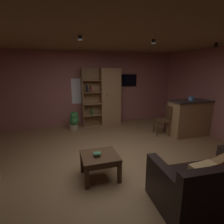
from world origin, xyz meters
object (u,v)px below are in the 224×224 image
coffee_table (100,159)px  potted_floor_plant (74,121)px  kitchen_bar_counter (193,117)px  table_book_1 (97,154)px  table_book_0 (98,153)px  tissue_box (192,99)px  bookshelf_cabinet (108,97)px  table_book_2 (97,153)px  wall_mounted_tv (127,80)px  leather_couch (208,187)px  dining_chair (164,118)px

coffee_table → potted_floor_plant: (-0.19, 2.86, -0.04)m
kitchen_bar_counter → table_book_1: (-3.34, -1.38, -0.06)m
kitchen_bar_counter → table_book_0: size_ratio=14.54×
tissue_box → potted_floor_plant: bearing=155.8°
bookshelf_cabinet → table_book_2: size_ratio=16.18×
bookshelf_cabinet → coffee_table: bookshelf_cabinet is taller
bookshelf_cabinet → potted_floor_plant: bearing=-165.6°
table_book_2 → table_book_0: bearing=66.2°
table_book_0 → potted_floor_plant: size_ratio=0.17×
kitchen_bar_counter → table_book_1: 3.61m
coffee_table → table_book_0: 0.12m
tissue_box → table_book_0: 3.48m
table_book_1 → table_book_2: bearing=-87.7°
potted_floor_plant → wall_mounted_tv: bearing=14.5°
kitchen_bar_counter → coffee_table: bearing=-157.4°
leather_couch → coffee_table: (-1.33, 1.18, 0.05)m
kitchen_bar_counter → table_book_2: bearing=-157.2°
table_book_0 → kitchen_bar_counter: bearing=21.5°
coffee_table → table_book_2: (-0.06, -0.04, 0.15)m
table_book_2 → wall_mounted_tv: 4.08m
wall_mounted_tv → dining_chair: bearing=-72.7°
table_book_0 → dining_chair: dining_chair is taller
tissue_box → coffee_table: size_ratio=0.18×
bookshelf_cabinet → tissue_box: size_ratio=16.86×
table_book_2 → potted_floor_plant: size_ratio=0.20×
dining_chair → potted_floor_plant: dining_chair is taller
dining_chair → potted_floor_plant: (-2.62, 1.24, -0.20)m
bookshelf_cabinet → tissue_box: (2.07, -1.82, 0.13)m
leather_couch → table_book_1: size_ratio=13.79×
dining_chair → potted_floor_plant: bearing=154.6°
bookshelf_cabinet → kitchen_bar_counter: bearing=-39.5°
tissue_box → dining_chair: tissue_box is taller
table_book_0 → table_book_1: size_ratio=0.94×
tissue_box → wall_mounted_tv: bearing=122.0°
potted_floor_plant → kitchen_bar_counter: bearing=-23.3°
wall_mounted_tv → kitchen_bar_counter: bearing=-55.3°
coffee_table → table_book_1: 0.14m
table_book_2 → dining_chair: dining_chair is taller
table_book_2 → potted_floor_plant: (-0.13, 2.90, -0.18)m
coffee_table → table_book_1: table_book_1 is taller
table_book_0 → table_book_2: size_ratio=0.85×
dining_chair → bookshelf_cabinet: bearing=130.9°
table_book_0 → wall_mounted_tv: 3.98m
bookshelf_cabinet → kitchen_bar_counter: bookshelf_cabinet is taller
bookshelf_cabinet → kitchen_bar_counter: 2.89m
wall_mounted_tv → table_book_2: bearing=-119.4°
potted_floor_plant → coffee_table: bearing=-86.3°
kitchen_bar_counter → tissue_box: size_ratio=12.84×
table_book_0 → dining_chair: 2.89m
leather_couch → wall_mounted_tv: size_ratio=1.95×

